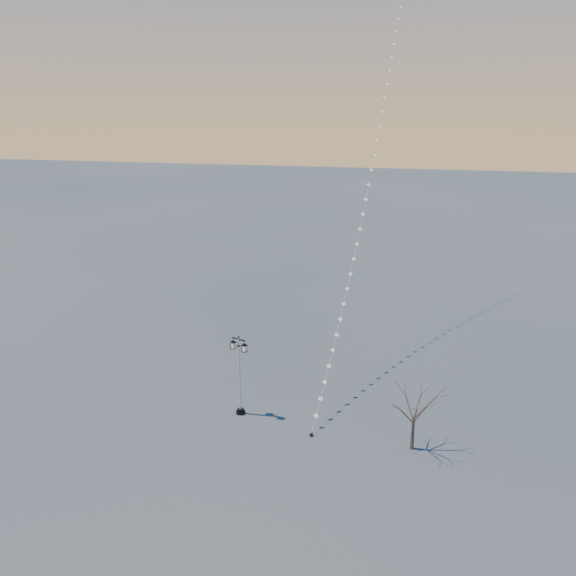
% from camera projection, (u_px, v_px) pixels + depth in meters
% --- Properties ---
extents(ground, '(300.00, 300.00, 0.00)m').
position_uv_depth(ground, '(266.00, 438.00, 33.72)').
color(ground, '#4A4C4A').
rests_on(ground, ground).
extents(street_lamp, '(1.26, 0.76, 5.18)m').
position_uv_depth(street_lamp, '(239.00, 371.00, 35.60)').
color(street_lamp, black).
rests_on(street_lamp, ground).
extents(bare_tree, '(2.24, 2.24, 3.71)m').
position_uv_depth(bare_tree, '(415.00, 407.00, 31.97)').
color(bare_tree, '#4C392F').
rests_on(bare_tree, ground).
extents(kite_train, '(2.68, 30.65, 27.25)m').
position_uv_depth(kite_train, '(366.00, 173.00, 43.60)').
color(kite_train, black).
rests_on(kite_train, ground).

